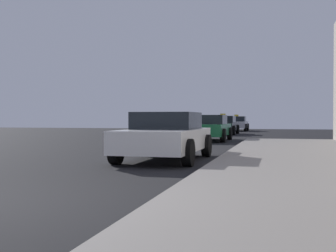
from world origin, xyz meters
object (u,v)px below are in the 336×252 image
Objects in this scene: car_white at (166,136)px; car_silver at (236,123)px; car_green at (209,128)px; car_black at (223,125)px.

car_silver is (-0.70, 26.78, 0.00)m from car_white.
car_white is 26.78m from car_silver.
car_green is 1.03× the size of car_silver.
car_green is 8.59m from car_black.
car_white is 0.95× the size of car_green.
car_black is at bearing -87.22° from car_green.
car_white is 9.98m from car_green.
car_green is at bearing -87.50° from car_white.
car_black is (-0.85, 18.55, 0.00)m from car_white.
car_white is 0.97× the size of car_silver.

